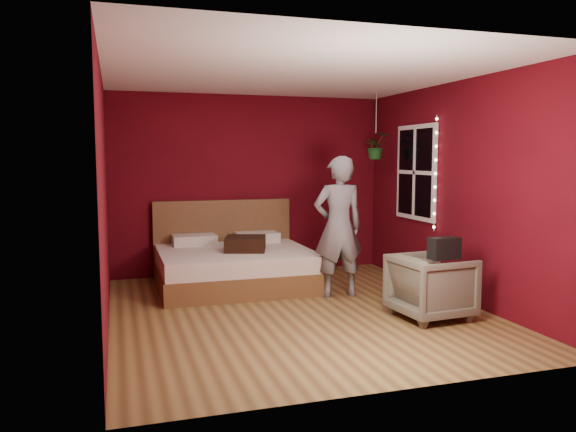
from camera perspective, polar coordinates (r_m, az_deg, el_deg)
The scene contains 10 objects.
floor at distance 6.33m, azimuth 0.93°, elevation -9.62°, with size 4.50×4.50×0.00m, color olive.
room_walls at distance 6.09m, azimuth 0.96°, elevation 5.77°, with size 4.04×4.54×2.62m.
window at distance 7.73m, azimuth 12.84°, elevation 4.34°, with size 0.05×0.97×1.27m.
fairy_lights at distance 7.27m, azimuth 14.74°, elevation 4.20°, with size 0.04×0.04×1.45m.
bed at distance 7.53m, azimuth -5.58°, elevation -4.90°, with size 1.98×1.68×1.09m.
person at distance 6.86m, azimuth 5.14°, elevation -1.10°, with size 0.63×0.41×1.72m, color slate.
armchair at distance 6.17m, azimuth 14.34°, elevation -6.96°, with size 0.73×0.75×0.68m, color #6B6654.
handbag at distance 5.87m, azimuth 15.59°, elevation -3.17°, with size 0.31×0.15×0.22m, color black.
throw_pillow at distance 7.30m, azimuth -4.35°, elevation -2.82°, with size 0.51×0.51×0.18m, color black.
hanging_plant at distance 8.13m, azimuth 8.90°, elevation 7.03°, with size 0.37×0.34×0.93m.
Camera 1 is at (-1.90, -5.79, 1.70)m, focal length 35.00 mm.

